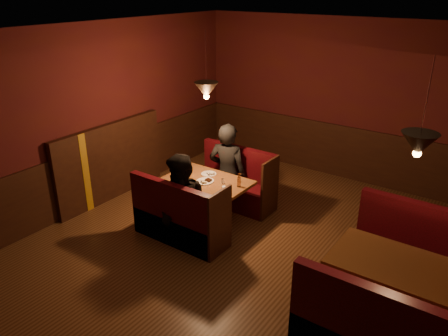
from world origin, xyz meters
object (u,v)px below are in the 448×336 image
Objects in this scene: main_table at (209,189)px; main_bench_near at (179,222)px; main_bench_far at (236,186)px; second_bench_far at (412,261)px; diner_a at (227,155)px; diner_b at (183,189)px; second_table at (394,278)px.

main_table is 0.91× the size of main_bench_near.
main_table is at bearing -91.23° from main_bench_far.
second_bench_far is (2.93, 0.90, 0.03)m from main_bench_near.
diner_a is at bearing 98.27° from main_table.
main_bench_near reaches higher than main_table.
diner_b is (-2.87, -0.86, 0.50)m from second_bench_far.
main_bench_far is 0.58m from diner_a.
second_bench_far is at bearing 17.04° from main_bench_near.
main_bench_near is (0.00, -1.45, 0.00)m from main_bench_far.
main_bench_far is 1.07× the size of second_table.
diner_b reaches higher than main_table.
diner_a reaches higher than diner_b.
second_bench_far is at bearing -10.62° from main_bench_far.
main_bench_far reaches higher than second_table.
diner_a is (-0.11, -0.09, 0.57)m from main_bench_far.
main_table is at bearing 87.61° from diner_b.
main_bench_far is 0.85× the size of diner_b.
diner_a is (-0.09, 0.63, 0.34)m from main_table.
main_bench_near reaches higher than second_table.
main_bench_far is 0.81× the size of diner_a.
diner_a is at bearing 94.52° from main_bench_near.
main_bench_near is at bearing -90.00° from main_bench_far.
main_bench_far is 2.98m from second_bench_far.
second_bench_far reaches higher than main_bench_near.
second_table is at bearing -7.62° from diner_b.
second_table is 3.27m from diner_a.
main_table is 0.76m from diner_b.
second_table is at bearing -24.72° from main_bench_far.
diner_b is at bearing -163.29° from second_bench_far.
diner_b is at bearing -87.33° from main_bench_far.
diner_b reaches higher than main_bench_near.
diner_b is (0.07, -1.41, 0.52)m from main_bench_far.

